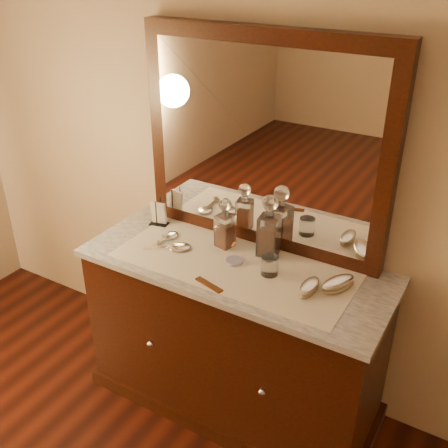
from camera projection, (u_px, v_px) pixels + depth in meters
The scene contains 18 objects.
dresser_cabinet at pixel (234, 338), 2.62m from camera, with size 1.40×0.55×0.82m, color black.
dresser_plinth at pixel (234, 392), 2.80m from camera, with size 1.46×0.59×0.08m, color black.
knob_left at pixel (150, 344), 2.52m from camera, with size 0.04×0.04×0.04m, color silver.
knob_right at pixel (262, 392), 2.25m from camera, with size 0.04×0.04×0.04m, color silver.
marble_top at pixel (235, 266), 2.42m from camera, with size 1.44×0.59×0.03m, color white.
mirror_frame at pixel (263, 144), 2.37m from camera, with size 1.20×0.08×1.00m, color black.
mirror_glass at pixel (260, 146), 2.34m from camera, with size 1.06×0.01×0.86m, color white.
lace_runner at pixel (233, 265), 2.40m from camera, with size 1.10×0.45×0.00m, color silver.
pin_dish at pixel (234, 261), 2.41m from camera, with size 0.08×0.08×0.01m, color white.
comb at pixel (209, 285), 2.25m from camera, with size 0.15×0.03×0.01m, color brown.
napkin_rack at pixel (159, 214), 2.72m from camera, with size 0.11×0.08×0.14m.
decanter_left at pixel (225, 228), 2.50m from camera, with size 0.09×0.09×0.25m.
decanter_right at pixel (269, 232), 2.43m from camera, with size 0.10×0.10×0.30m.
brush_near at pixel (309, 287), 2.20m from camera, with size 0.07×0.15×0.04m.
brush_far at pixel (338, 284), 2.22m from camera, with size 0.14×0.19×0.05m.
hand_mirror_outer at pixel (168, 237), 2.61m from camera, with size 0.08×0.20×0.02m.
hand_mirror_inner at pixel (175, 247), 2.52m from camera, with size 0.22×0.17×0.02m.
tumblers at pixel (270, 265), 2.31m from camera, with size 0.08×0.08×0.09m.
Camera 1 is at (1.00, 0.17, 2.15)m, focal length 42.39 mm.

